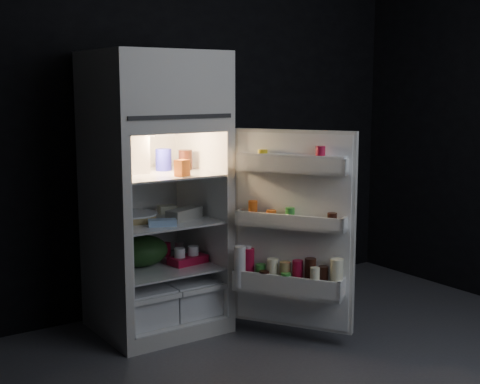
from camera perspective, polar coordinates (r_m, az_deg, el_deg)
wall_back at (r=4.73m, az=-6.14°, el=6.35°), size 4.00×0.00×2.70m
refrigerator at (r=4.29m, az=-7.40°, el=0.75°), size 0.76×0.71×1.78m
fridge_door at (r=4.07m, az=4.42°, el=-3.64°), size 0.55×0.71×1.22m
milk_jug at (r=4.24m, az=-8.88°, el=3.21°), size 0.18×0.18×0.24m
mayo_jar at (r=4.35m, az=-6.54°, el=2.75°), size 0.12×0.12×0.14m
jam_jar at (r=4.37m, az=-4.68°, el=2.75°), size 0.11×0.11×0.13m
amber_bottle at (r=4.23m, az=-10.98°, el=3.01°), size 0.10×0.10×0.22m
small_carton at (r=4.07m, az=-4.96°, el=2.06°), size 0.10×0.09×0.10m
egg_carton at (r=4.27m, az=-4.77°, el=-1.88°), size 0.28×0.19×0.07m
pie at (r=4.26m, az=-9.12°, el=-2.19°), size 0.37×0.37×0.04m
flat_package at (r=4.09m, az=-6.64°, el=-2.62°), size 0.19×0.15×0.04m
wrapped_pkg at (r=4.50m, az=-6.24°, el=-1.47°), size 0.13×0.12×0.05m
produce_bag at (r=4.34m, az=-8.36°, el=-4.99°), size 0.40×0.37×0.20m
yogurt_tray at (r=4.37m, az=-4.47°, el=-5.78°), size 0.26×0.16×0.05m
small_can_red at (r=4.57m, az=-6.38°, el=-4.89°), size 0.08×0.08×0.09m
small_can_silver at (r=4.59m, az=-5.21°, el=-4.81°), size 0.07×0.07×0.09m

